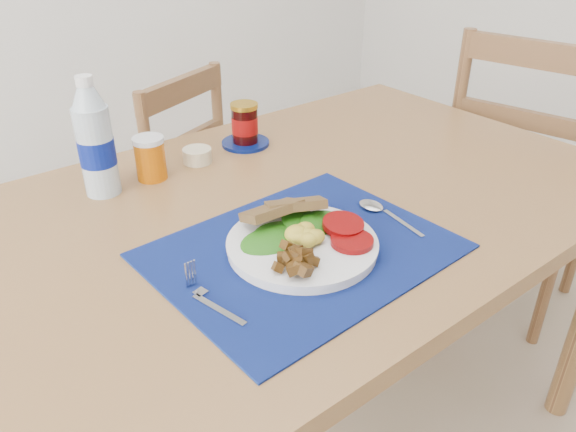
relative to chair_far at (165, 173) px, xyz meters
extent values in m
cube|color=brown|center=(-0.01, -0.70, 0.19)|extent=(1.40, 0.90, 0.04)
cylinder|color=brown|center=(0.63, -0.31, -0.18)|extent=(0.06, 0.06, 0.71)
cube|color=#56351F|center=(-0.02, 0.06, -0.14)|extent=(0.50, 0.49, 0.04)
cylinder|color=#56351F|center=(0.07, 0.26, -0.35)|extent=(0.03, 0.03, 0.38)
cylinder|color=#56351F|center=(-0.23, 0.14, -0.35)|extent=(0.03, 0.03, 0.38)
cylinder|color=#56351F|center=(0.18, -0.02, -0.35)|extent=(0.03, 0.03, 0.38)
cylinder|color=#56351F|center=(-0.12, -0.14, -0.35)|extent=(0.03, 0.03, 0.38)
cube|color=#56351F|center=(0.04, -0.09, 0.28)|extent=(0.33, 0.16, 0.44)
cube|color=#56351F|center=(0.97, -0.67, -0.09)|extent=(0.50, 0.51, 0.04)
cylinder|color=#56351F|center=(1.10, -0.45, -0.32)|extent=(0.04, 0.04, 0.43)
cylinder|color=#56351F|center=(0.83, -0.89, -0.32)|extent=(0.04, 0.04, 0.43)
cylinder|color=#56351F|center=(0.75, -0.52, -0.32)|extent=(0.04, 0.04, 0.43)
cube|color=#56351F|center=(0.78, -0.71, 0.39)|extent=(0.11, 0.39, 0.50)
cube|color=#040432|center=(-0.16, -0.86, 0.22)|extent=(0.52, 0.41, 0.00)
cylinder|color=silver|center=(-0.16, -0.86, 0.23)|extent=(0.26, 0.26, 0.02)
ellipsoid|color=gold|center=(-0.15, -0.86, 0.25)|extent=(0.06, 0.06, 0.03)
cylinder|color=#7F0604|center=(-0.08, -0.90, 0.24)|extent=(0.08, 0.08, 0.01)
ellipsoid|color=#0B4208|center=(-0.15, -0.82, 0.24)|extent=(0.14, 0.08, 0.01)
cube|color=brown|center=(-0.14, -0.78, 0.26)|extent=(0.12, 0.08, 0.04)
cube|color=#B2B5BA|center=(-0.36, -0.91, 0.22)|extent=(0.03, 0.11, 0.00)
cube|color=#B2B5BA|center=(-0.36, -0.84, 0.22)|extent=(0.03, 0.06, 0.00)
cube|color=#B2B5BA|center=(0.05, -0.91, 0.22)|extent=(0.03, 0.11, 0.00)
ellipsoid|color=#B2B5BA|center=(0.05, -0.83, 0.22)|extent=(0.04, 0.05, 0.00)
cylinder|color=#ADBFCC|center=(-0.34, -0.43, 0.31)|extent=(0.07, 0.07, 0.19)
cylinder|color=navy|center=(-0.34, -0.43, 0.31)|extent=(0.07, 0.07, 0.05)
cone|color=#ADBFCC|center=(-0.34, -0.43, 0.42)|extent=(0.07, 0.07, 0.04)
cylinder|color=white|center=(-0.34, -0.43, 0.45)|extent=(0.03, 0.03, 0.02)
cylinder|color=#BB5605|center=(-0.23, -0.43, 0.26)|extent=(0.07, 0.07, 0.09)
cylinder|color=beige|center=(-0.11, -0.42, 0.23)|extent=(0.07, 0.07, 0.03)
cylinder|color=#051253|center=(0.04, -0.40, 0.22)|extent=(0.12, 0.12, 0.01)
cylinder|color=black|center=(0.04, -0.40, 0.27)|extent=(0.06, 0.06, 0.09)
cylinder|color=maroon|center=(0.04, -0.40, 0.27)|extent=(0.06, 0.06, 0.04)
cylinder|color=#B98B1E|center=(0.04, -0.40, 0.32)|extent=(0.07, 0.07, 0.01)
camera|label=1|loc=(-0.69, -1.49, 0.76)|focal=35.00mm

